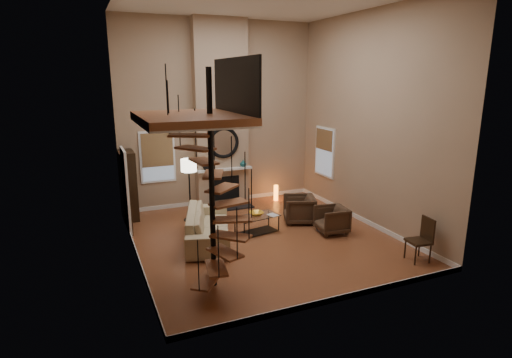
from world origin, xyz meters
name	(u,v)px	position (x,y,z in m)	size (l,w,h in m)	color
ground	(262,238)	(0.00, 0.00, -0.01)	(6.00, 6.50, 0.01)	#9F5A33
back_wall	(219,114)	(0.00, 3.25, 2.75)	(6.00, 0.02, 5.50)	tan
front_wall	(345,148)	(0.00, -3.25, 2.75)	(6.00, 0.02, 5.50)	tan
left_wall	(128,133)	(-3.00, 0.00, 2.75)	(0.02, 6.50, 5.50)	tan
right_wall	(369,121)	(3.00, 0.00, 2.75)	(0.02, 6.50, 5.50)	tan
baseboard_back	(221,200)	(0.00, 3.24, 0.06)	(6.00, 0.02, 0.12)	white
baseboard_front	(337,299)	(0.00, -3.24, 0.06)	(6.00, 0.02, 0.12)	white
baseboard_left	(137,255)	(-2.99, 0.00, 0.06)	(0.02, 6.50, 0.12)	white
baseboard_right	(362,219)	(2.99, 0.00, 0.06)	(0.02, 6.50, 0.12)	white
chimney_breast	(221,115)	(0.00, 3.06, 2.75)	(1.60, 0.38, 5.50)	#9D8066
hearth	(228,207)	(0.00, 2.57, 0.02)	(1.50, 0.60, 0.04)	black
firebox	(225,188)	(0.00, 2.86, 0.55)	(0.95, 0.02, 0.72)	black
mantel	(225,169)	(0.00, 2.78, 1.15)	(1.70, 0.18, 0.06)	white
mirror_frame	(224,143)	(0.00, 2.84, 1.95)	(0.94, 0.94, 0.10)	black
mirror_disc	(224,143)	(0.00, 2.85, 1.95)	(0.80, 0.80, 0.01)	white
vase_left	(207,166)	(-0.55, 2.82, 1.30)	(0.24, 0.24, 0.25)	black
vase_right	(243,163)	(0.60, 2.82, 1.28)	(0.20, 0.20, 0.21)	#185254
window_back	(158,156)	(-1.90, 3.22, 1.62)	(1.02, 0.06, 1.52)	white
window_right	(325,151)	(2.97, 2.00, 1.63)	(0.06, 1.02, 1.52)	white
entry_door	(127,191)	(-2.95, 1.80, 1.05)	(0.10, 1.05, 2.16)	white
loft	(196,114)	(-2.04, -1.80, 3.24)	(1.70, 2.20, 1.09)	brown
spiral_stair	(213,195)	(-1.78, -1.79, 1.78)	(1.47, 1.47, 4.06)	black
hutch	(128,185)	(-2.82, 2.77, 0.95)	(0.40, 0.85, 1.91)	black
sofa	(208,225)	(-1.28, 0.38, 0.40)	(2.48, 0.97, 0.72)	tan
armchair_near	(302,209)	(1.46, 0.64, 0.35)	(0.80, 0.83, 0.75)	#412D1E
armchair_far	(334,219)	(1.81, -0.40, 0.35)	(0.72, 0.74, 0.67)	#412D1E
coffee_table	(257,222)	(0.01, 0.36, 0.28)	(1.20, 0.76, 0.43)	silver
bowl	(256,214)	(0.01, 0.41, 0.50)	(0.36, 0.36, 0.09)	gold
book	(272,215)	(0.36, 0.21, 0.46)	(0.21, 0.28, 0.03)	gray
floor_lamp	(189,170)	(-1.30, 1.95, 1.41)	(0.42, 0.42, 1.73)	black
accent_lamp	(276,193)	(1.68, 2.73, 0.25)	(0.14, 0.14, 0.49)	orange
side_chair	(422,237)	(2.63, -2.50, 0.53)	(0.49, 0.48, 0.95)	black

